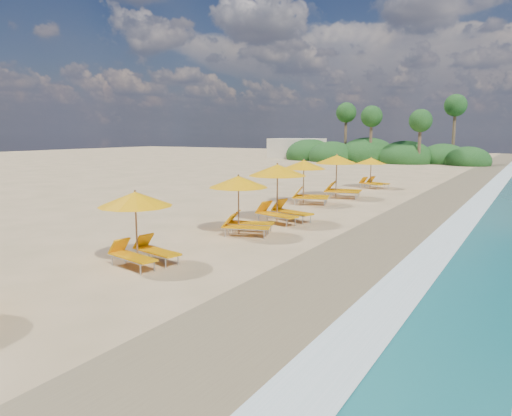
{
  "coord_description": "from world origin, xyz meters",
  "views": [
    {
      "loc": [
        8.17,
        -13.64,
        3.75
      ],
      "look_at": [
        0.0,
        0.0,
        1.2
      ],
      "focal_mm": 33.44,
      "sensor_mm": 36.0,
      "label": 1
    }
  ],
  "objects": [
    {
      "name": "station_5",
      "position": [
        -1.07,
        3.79,
        1.39
      ],
      "size": [
        3.09,
        2.99,
        2.48
      ],
      "rotation": [
        0.0,
        0.0,
        -0.26
      ],
      "color": "olive",
      "rests_on": "ground"
    },
    {
      "name": "station_4",
      "position": [
        -1.13,
        0.96,
        1.24
      ],
      "size": [
        2.83,
        2.77,
        2.22
      ],
      "rotation": [
        0.0,
        0.0,
        0.33
      ],
      "color": "olive",
      "rests_on": "ground"
    },
    {
      "name": "beach_building",
      "position": [
        -22.0,
        48.0,
        1.4
      ],
      "size": [
        7.0,
        5.0,
        2.8
      ],
      "primitive_type": "cube",
      "color": "beige",
      "rests_on": "ground"
    },
    {
      "name": "station_7",
      "position": [
        -1.73,
        12.24,
        1.4
      ],
      "size": [
        3.02,
        2.89,
        2.5
      ],
      "rotation": [
        0.0,
        0.0,
        0.2
      ],
      "color": "olive",
      "rests_on": "ground"
    },
    {
      "name": "treeline",
      "position": [
        -9.94,
        45.51,
        1.0
      ],
      "size": [
        25.8,
        8.8,
        9.74
      ],
      "color": "#163D14",
      "rests_on": "ground"
    },
    {
      "name": "ground",
      "position": [
        0.0,
        0.0,
        0.0
      ],
      "size": [
        160.0,
        160.0,
        0.0
      ],
      "primitive_type": "plane",
      "color": "tan",
      "rests_on": "ground"
    },
    {
      "name": "surf_foam",
      "position": [
        6.7,
        0.0,
        0.03
      ],
      "size": [
        4.0,
        160.0,
        0.01
      ],
      "color": "white",
      "rests_on": "ground"
    },
    {
      "name": "wet_sand",
      "position": [
        4.0,
        0.0,
        0.01
      ],
      "size": [
        4.0,
        160.0,
        0.01
      ],
      "primitive_type": "cube",
      "color": "olive",
      "rests_on": "ground"
    },
    {
      "name": "station_6",
      "position": [
        -2.31,
        9.05,
        1.32
      ],
      "size": [
        2.99,
        2.92,
        2.35
      ],
      "rotation": [
        0.0,
        0.0,
        0.32
      ],
      "color": "olive",
      "rests_on": "ground"
    },
    {
      "name": "station_3",
      "position": [
        -1.45,
        -3.99,
        1.2
      ],
      "size": [
        2.57,
        2.45,
        2.14
      ],
      "rotation": [
        0.0,
        0.0,
        -0.19
      ],
      "color": "olive",
      "rests_on": "ground"
    },
    {
      "name": "station_8",
      "position": [
        -1.53,
        17.8,
        1.16
      ],
      "size": [
        2.68,
        2.64,
        2.07
      ],
      "rotation": [
        0.0,
        0.0,
        -0.37
      ],
      "color": "olive",
      "rests_on": "ground"
    }
  ]
}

